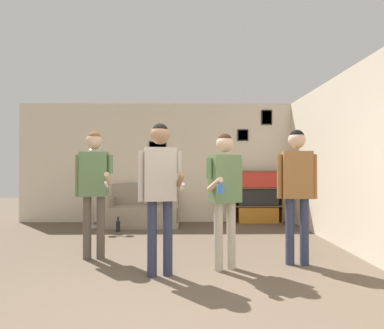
{
  "coord_description": "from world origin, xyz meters",
  "views": [
    {
      "loc": [
        0.14,
        -2.29,
        1.25
      ],
      "look_at": [
        0.2,
        2.27,
        1.29
      ],
      "focal_mm": 28.0,
      "sensor_mm": 36.0,
      "label": 1
    }
  ],
  "objects_px": {
    "couch": "(143,212)",
    "floor_lamp": "(93,168)",
    "person_watcher_holding_cup": "(225,186)",
    "bookshelf": "(258,197)",
    "person_player_foreground_left": "(94,180)",
    "person_player_foreground_center": "(160,181)",
    "person_spectator_near_bookshelf": "(297,181)",
    "bottle_on_floor": "(118,226)"
  },
  "relations": [
    {
      "from": "couch",
      "to": "floor_lamp",
      "type": "distance_m",
      "value": 1.39
    },
    {
      "from": "person_watcher_holding_cup",
      "to": "bookshelf",
      "type": "bearing_deg",
      "value": 69.86
    },
    {
      "from": "person_player_foreground_left",
      "to": "couch",
      "type": "bearing_deg",
      "value": 82.25
    },
    {
      "from": "person_player_foreground_left",
      "to": "person_watcher_holding_cup",
      "type": "height_order",
      "value": "person_player_foreground_left"
    },
    {
      "from": "floor_lamp",
      "to": "person_player_foreground_center",
      "type": "xyz_separation_m",
      "value": [
        1.64,
        -2.75,
        -0.14
      ]
    },
    {
      "from": "floor_lamp",
      "to": "person_player_foreground_left",
      "type": "xyz_separation_m",
      "value": [
        0.68,
        -2.1,
        -0.16
      ]
    },
    {
      "from": "floor_lamp",
      "to": "person_player_foreground_center",
      "type": "bearing_deg",
      "value": -59.14
    },
    {
      "from": "person_player_foreground_left",
      "to": "person_spectator_near_bookshelf",
      "type": "height_order",
      "value": "person_player_foreground_left"
    },
    {
      "from": "couch",
      "to": "person_player_foreground_center",
      "type": "distance_m",
      "value": 3.16
    },
    {
      "from": "floor_lamp",
      "to": "person_player_foreground_center",
      "type": "height_order",
      "value": "person_player_foreground_center"
    },
    {
      "from": "floor_lamp",
      "to": "bottle_on_floor",
      "type": "relative_size",
      "value": 6.06
    },
    {
      "from": "person_player_foreground_left",
      "to": "person_watcher_holding_cup",
      "type": "relative_size",
      "value": 1.04
    },
    {
      "from": "bookshelf",
      "to": "floor_lamp",
      "type": "xyz_separation_m",
      "value": [
        -3.51,
        -0.44,
        0.65
      ]
    },
    {
      "from": "couch",
      "to": "floor_lamp",
      "type": "xyz_separation_m",
      "value": [
        -1.0,
        -0.24,
        0.94
      ]
    },
    {
      "from": "floor_lamp",
      "to": "person_spectator_near_bookshelf",
      "type": "distance_m",
      "value": 4.12
    },
    {
      "from": "bookshelf",
      "to": "person_player_foreground_center",
      "type": "distance_m",
      "value": 3.73
    },
    {
      "from": "person_player_foreground_left",
      "to": "bottle_on_floor",
      "type": "height_order",
      "value": "person_player_foreground_left"
    },
    {
      "from": "couch",
      "to": "bottle_on_floor",
      "type": "height_order",
      "value": "couch"
    },
    {
      "from": "person_spectator_near_bookshelf",
      "to": "bookshelf",
      "type": "bearing_deg",
      "value": 87.0
    },
    {
      "from": "bookshelf",
      "to": "couch",
      "type": "bearing_deg",
      "value": -175.49
    },
    {
      "from": "person_watcher_holding_cup",
      "to": "bottle_on_floor",
      "type": "distance_m",
      "value": 2.96
    },
    {
      "from": "bookshelf",
      "to": "floor_lamp",
      "type": "height_order",
      "value": "floor_lamp"
    },
    {
      "from": "couch",
      "to": "bottle_on_floor",
      "type": "distance_m",
      "value": 0.76
    },
    {
      "from": "floor_lamp",
      "to": "person_player_foreground_left",
      "type": "bearing_deg",
      "value": -71.98
    },
    {
      "from": "person_player_foreground_left",
      "to": "person_watcher_holding_cup",
      "type": "xyz_separation_m",
      "value": [
        1.73,
        -0.45,
        -0.05
      ]
    },
    {
      "from": "floor_lamp",
      "to": "person_player_foreground_left",
      "type": "distance_m",
      "value": 2.22
    },
    {
      "from": "couch",
      "to": "person_spectator_near_bookshelf",
      "type": "bearing_deg",
      "value": -47.95
    },
    {
      "from": "bookshelf",
      "to": "person_player_foreground_center",
      "type": "bearing_deg",
      "value": -120.38
    },
    {
      "from": "person_player_foreground_center",
      "to": "floor_lamp",
      "type": "bearing_deg",
      "value": 120.86
    },
    {
      "from": "couch",
      "to": "bookshelf",
      "type": "xyz_separation_m",
      "value": [
        2.51,
        0.2,
        0.29
      ]
    },
    {
      "from": "floor_lamp",
      "to": "bottle_on_floor",
      "type": "height_order",
      "value": "floor_lamp"
    },
    {
      "from": "bookshelf",
      "to": "floor_lamp",
      "type": "bearing_deg",
      "value": -172.93
    },
    {
      "from": "bookshelf",
      "to": "bottle_on_floor",
      "type": "distance_m",
      "value": 3.05
    },
    {
      "from": "person_player_foreground_left",
      "to": "person_player_foreground_center",
      "type": "distance_m",
      "value": 1.16
    },
    {
      "from": "floor_lamp",
      "to": "bookshelf",
      "type": "bearing_deg",
      "value": 7.07
    },
    {
      "from": "person_watcher_holding_cup",
      "to": "floor_lamp",
      "type": "bearing_deg",
      "value": 133.5
    },
    {
      "from": "couch",
      "to": "person_player_foreground_left",
      "type": "distance_m",
      "value": 2.49
    },
    {
      "from": "bookshelf",
      "to": "person_player_foreground_left",
      "type": "relative_size",
      "value": 0.67
    },
    {
      "from": "person_spectator_near_bookshelf",
      "to": "person_player_foreground_center",
      "type": "bearing_deg",
      "value": -167.88
    },
    {
      "from": "person_spectator_near_bookshelf",
      "to": "couch",
      "type": "bearing_deg",
      "value": 132.05
    },
    {
      "from": "bookshelf",
      "to": "person_spectator_near_bookshelf",
      "type": "xyz_separation_m",
      "value": [
        -0.15,
        -2.82,
        0.48
      ]
    },
    {
      "from": "person_player_foreground_center",
      "to": "bottle_on_floor",
      "type": "bearing_deg",
      "value": 113.62
    }
  ]
}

